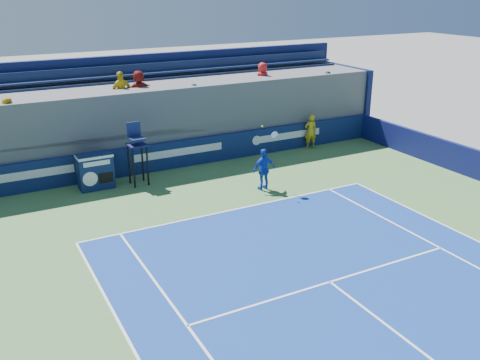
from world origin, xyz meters
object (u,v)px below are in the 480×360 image
match_clock (95,170)px  ball_person (311,131)px  umpire_chair (137,147)px  tennis_player (264,169)px

match_clock → ball_person: bearing=2.7°
umpire_chair → tennis_player: (4.06, -2.83, -0.70)m
ball_person → umpire_chair: umpire_chair is taller
ball_person → tennis_player: tennis_player is taller
match_clock → tennis_player: tennis_player is taller
ball_person → umpire_chair: (-8.80, -0.83, 0.69)m
umpire_chair → tennis_player: bearing=-34.9°
ball_person → umpire_chair: size_ratio=0.67×
umpire_chair → tennis_player: size_ratio=0.96×
umpire_chair → tennis_player: tennis_player is taller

